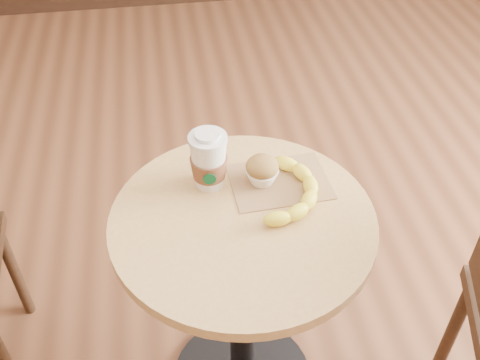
{
  "coord_description": "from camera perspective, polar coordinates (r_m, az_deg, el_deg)",
  "views": [
    {
      "loc": [
        -0.05,
        -0.86,
        1.68
      ],
      "look_at": [
        0.1,
        0.08,
        0.83
      ],
      "focal_mm": 42.0,
      "sensor_mm": 36.0,
      "label": 1
    }
  ],
  "objects": [
    {
      "name": "banana",
      "position": [
        1.35,
        5.13,
        -0.91
      ],
      "size": [
        0.26,
        0.3,
        0.04
      ],
      "primitive_type": null,
      "rotation": [
        0.0,
        0.0,
        -0.41
      ],
      "color": "yellow",
      "rests_on": "kraft_bag"
    },
    {
      "name": "muffin",
      "position": [
        1.37,
        2.26,
        1.0
      ],
      "size": [
        0.08,
        0.08,
        0.07
      ],
      "color": "white",
      "rests_on": "kraft_bag"
    },
    {
      "name": "coffee_cup",
      "position": [
        1.34,
        -3.2,
        1.84
      ],
      "size": [
        0.09,
        0.09,
        0.15
      ],
      "rotation": [
        0.0,
        0.0,
        -0.08
      ],
      "color": "silver",
      "rests_on": "cafe_table"
    },
    {
      "name": "kraft_bag",
      "position": [
        1.39,
        4.03,
        -0.14
      ],
      "size": [
        0.25,
        0.19,
        0.0
      ],
      "primitive_type": "cube",
      "rotation": [
        0.0,
        0.0,
        0.06
      ],
      "color": "olive",
      "rests_on": "cafe_table"
    },
    {
      "name": "cafe_table",
      "position": [
        1.49,
        0.24,
        -10.48
      ],
      "size": [
        0.62,
        0.62,
        0.75
      ],
      "color": "black",
      "rests_on": "ground"
    }
  ]
}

